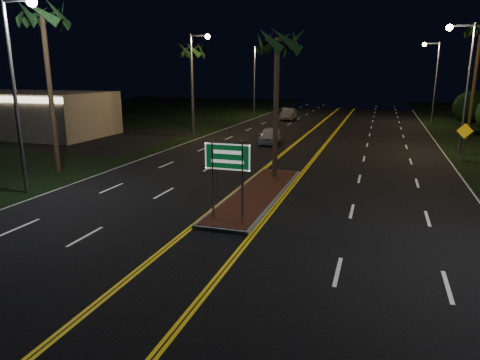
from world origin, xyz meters
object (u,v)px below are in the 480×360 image
at_px(highway_sign, 227,165).
at_px(warning_sign, 464,136).
at_px(median_island, 257,194).
at_px(streetlight_left_near, 19,75).
at_px(car_near, 270,134).
at_px(car_far, 288,113).
at_px(streetlight_left_far, 257,73).
at_px(streetlight_right_far, 433,73).
at_px(streetlight_left_mid, 196,73).
at_px(shrub_far, 470,107).
at_px(palm_median, 277,42).
at_px(commercial_building, 28,114).
at_px(palm_left_far, 191,51).
at_px(palm_left_near, 42,17).
at_px(streetlight_right_mid, 463,74).

xyz_separation_m(highway_sign, warning_sign, (10.80, 16.92, -0.79)).
height_order(median_island, streetlight_left_near, streetlight_left_near).
height_order(car_near, car_far, car_far).
height_order(streetlight_left_far, streetlight_right_far, same).
xyz_separation_m(streetlight_left_mid, streetlight_left_far, (0.00, 20.00, 0.00)).
bearing_deg(car_near, shrub_far, 32.37).
bearing_deg(palm_median, car_near, 105.61).
bearing_deg(car_near, streetlight_left_near, -117.95).
bearing_deg(median_island, commercial_building, 153.45).
xyz_separation_m(streetlight_left_far, warning_sign, (21.41, -24.29, -4.05)).
relative_size(streetlight_right_far, shrub_far, 2.27).
bearing_deg(streetlight_left_far, car_far, -34.28).
bearing_deg(shrub_far, streetlight_left_far, 161.86).
height_order(median_island, car_far, car_far).
bearing_deg(streetlight_right_far, palm_left_far, -149.12).
bearing_deg(shrub_far, palm_left_near, -133.21).
distance_m(streetlight_right_mid, palm_left_far, 24.26).
bearing_deg(streetlight_right_far, streetlight_left_near, -119.19).
bearing_deg(shrub_far, streetlight_left_near, -127.34).
bearing_deg(car_near, streetlight_left_mid, 160.95).
bearing_deg(palm_median, shrub_far, 61.58).
bearing_deg(palm_left_far, highway_sign, -63.08).
xyz_separation_m(streetlight_left_far, palm_left_near, (-1.89, -36.00, 3.02)).
bearing_deg(palm_left_far, shrub_far, 16.74).
xyz_separation_m(streetlight_left_near, car_far, (5.05, 36.55, -4.85)).
bearing_deg(median_island, car_near, 102.17).
xyz_separation_m(streetlight_right_mid, warning_sign, (0.19, -2.29, -4.05)).
bearing_deg(palm_left_far, streetlight_left_near, -84.79).
relative_size(palm_median, warning_sign, 3.35).
distance_m(median_island, streetlight_right_mid, 19.20).
distance_m(streetlight_left_near, streetlight_right_far, 43.53).
distance_m(streetlight_right_far, car_far, 16.95).
xyz_separation_m(streetlight_left_far, palm_left_far, (-2.19, -16.00, 2.09)).
distance_m(streetlight_left_near, car_near, 20.34).
distance_m(streetlight_left_near, car_far, 37.22).
xyz_separation_m(streetlight_left_near, streetlight_left_far, (0.00, 40.00, 0.00)).
xyz_separation_m(commercial_building, palm_left_near, (13.50, -11.99, 6.68)).
height_order(highway_sign, streetlight_right_mid, streetlight_right_mid).
xyz_separation_m(palm_left_near, warning_sign, (23.30, 11.71, -7.07)).
relative_size(median_island, streetlight_right_far, 1.14).
distance_m(median_island, palm_median, 8.00).
height_order(streetlight_left_mid, streetlight_left_far, same).
xyz_separation_m(palm_left_near, car_near, (9.19, 14.34, -7.91)).
bearing_deg(highway_sign, streetlight_right_mid, 61.07).
xyz_separation_m(streetlight_right_mid, car_far, (-16.17, 18.55, -4.85)).
bearing_deg(streetlight_left_near, highway_sign, -6.47).
distance_m(palm_median, palm_left_near, 12.82).
xyz_separation_m(palm_left_far, warning_sign, (23.60, -8.29, -6.14)).
distance_m(streetlight_left_far, palm_left_near, 36.18).
bearing_deg(palm_left_near, palm_left_far, 90.86).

